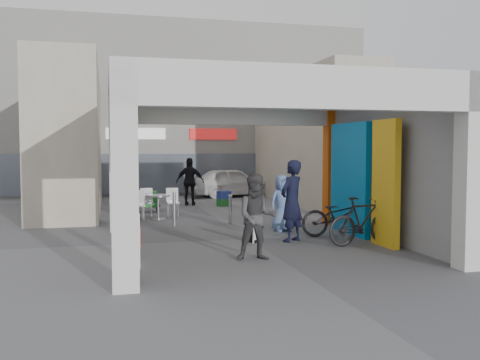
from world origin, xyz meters
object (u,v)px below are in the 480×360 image
object	(u,v)px
cafe_set	(154,208)
man_crates	(190,182)
produce_stand	(143,204)
man_back_turned	(257,217)
bicycle_front	(340,215)
man_elderly	(282,203)
white_van	(232,182)
border_collie	(254,232)
man_with_dog	(292,201)
bicycle_rear	(363,221)

from	to	relation	value
cafe_set	man_crates	world-z (taller)	man_crates
produce_stand	man_back_turned	xyz separation A→B (m)	(1.64, -8.31, 0.56)
cafe_set	bicycle_front	size ratio (longest dim) A/B	0.76
man_elderly	man_crates	bearing A→B (deg)	88.07
white_van	bicycle_front	bearing A→B (deg)	173.30
white_van	cafe_set	bearing A→B (deg)	140.66
cafe_set	border_collie	size ratio (longest dim) A/B	2.53
man_with_dog	bicycle_rear	distance (m)	1.67
border_collie	man_with_dog	bearing A→B (deg)	-28.10
man_with_dog	produce_stand	bearing A→B (deg)	-101.63
man_crates	white_van	size ratio (longest dim) A/B	0.47
cafe_set	bicycle_rear	bearing A→B (deg)	-53.97
border_collie	man_crates	size ratio (longest dim) A/B	0.33
bicycle_front	man_crates	bearing A→B (deg)	21.40
man_crates	cafe_set	bearing A→B (deg)	80.50
border_collie	man_elderly	distance (m)	1.91
man_back_turned	man_elderly	xyz separation A→B (m)	(1.61, 3.28, -0.10)
cafe_set	man_back_turned	distance (m)	6.88
bicycle_front	man_elderly	bearing A→B (deg)	49.98
man_crates	bicycle_rear	world-z (taller)	man_crates
border_collie	man_crates	bearing A→B (deg)	68.75
cafe_set	man_with_dog	bearing A→B (deg)	-60.83
man_back_turned	man_elderly	world-z (taller)	man_back_turned
border_collie	man_crates	xyz separation A→B (m)	(-0.23, 8.25, 0.66)
man_with_dog	white_van	xyz separation A→B (m)	(1.24, 11.41, -0.30)
cafe_set	white_van	distance (m)	7.61
man_back_turned	man_with_dog	bearing A→B (deg)	61.96
cafe_set	bicycle_front	distance (m)	6.15
man_back_turned	bicycle_front	distance (m)	3.53
bicycle_front	white_van	bearing A→B (deg)	4.59
man_elderly	man_crates	size ratio (longest dim) A/B	0.83
man_elderly	produce_stand	bearing A→B (deg)	109.43
cafe_set	white_van	world-z (taller)	white_van
man_with_dog	man_elderly	bearing A→B (deg)	-136.45
man_elderly	bicycle_rear	xyz separation A→B (m)	(1.13, -2.31, -0.20)
man_with_dog	man_crates	size ratio (longest dim) A/B	1.06
white_van	produce_stand	bearing A→B (deg)	131.54
man_back_turned	man_crates	bearing A→B (deg)	97.74
cafe_set	produce_stand	size ratio (longest dim) A/B	1.39
produce_stand	cafe_set	bearing A→B (deg)	-76.66
man_with_dog	bicycle_front	bearing A→B (deg)	160.97
bicycle_rear	man_elderly	bearing A→B (deg)	15.39
man_crates	bicycle_front	distance (m)	8.30
border_collie	bicycle_rear	distance (m)	2.48
produce_stand	man_crates	world-z (taller)	man_crates
man_back_turned	man_crates	size ratio (longest dim) A/B	0.93
man_back_turned	bicycle_rear	world-z (taller)	man_back_turned
cafe_set	produce_stand	bearing A→B (deg)	97.39
border_collie	white_van	bearing A→B (deg)	56.57
bicycle_front	white_van	xyz separation A→B (m)	(-0.17, 10.98, 0.14)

